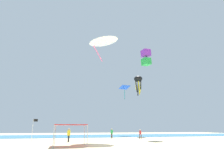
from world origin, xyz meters
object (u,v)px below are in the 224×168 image
at_px(person_near_tent, 140,133).
at_px(kite_octopus_black, 138,80).
at_px(person_central, 69,134).
at_px(person_leftmost, 112,133).
at_px(kite_delta_white, 103,39).
at_px(kite_diamond_blue, 125,88).
at_px(kite_box_purple, 146,57).
at_px(banner_flag, 33,128).
at_px(canopy_tent, 71,125).

height_order(person_near_tent, kite_octopus_black, kite_octopus_black).
bearing_deg(person_central, person_leftmost, 147.60).
bearing_deg(kite_octopus_black, kite_delta_white, -88.72).
distance_m(kite_diamond_blue, kite_delta_white, 20.48).
bearing_deg(kite_delta_white, kite_box_purple, 91.14).
distance_m(person_near_tent, person_leftmost, 5.32).
height_order(banner_flag, kite_octopus_black, kite_octopus_black).
relative_size(person_leftmost, kite_delta_white, 0.27).
relative_size(person_central, kite_octopus_black, 0.37).
relative_size(kite_octopus_black, kite_diamond_blue, 1.37).
bearing_deg(kite_box_purple, canopy_tent, 116.61).
distance_m(person_central, kite_octopus_black, 25.92).
bearing_deg(kite_diamond_blue, person_near_tent, -107.34).
xyz_separation_m(person_near_tent, kite_delta_white, (-7.72, -3.57, 15.82)).
distance_m(person_near_tent, kite_octopus_black, 16.68).
bearing_deg(canopy_tent, person_leftmost, 60.35).
height_order(person_central, kite_diamond_blue, kite_diamond_blue).
height_order(banner_flag, kite_diamond_blue, kite_diamond_blue).
xyz_separation_m(canopy_tent, banner_flag, (-4.83, 7.10, -0.24)).
xyz_separation_m(canopy_tent, kite_octopus_black, (16.69, 21.61, 11.51)).
height_order(canopy_tent, kite_diamond_blue, kite_diamond_blue).
distance_m(person_central, kite_delta_white, 16.56).
height_order(person_central, banner_flag, banner_flag).
xyz_separation_m(person_leftmost, kite_diamond_blue, (6.33, 11.56, 11.25)).
height_order(canopy_tent, kite_box_purple, kite_box_purple).
xyz_separation_m(kite_octopus_black, kite_diamond_blue, (-2.35, 4.02, -1.36)).
distance_m(person_near_tent, person_central, 13.77).
height_order(kite_octopus_black, kite_delta_white, kite_delta_white).
relative_size(kite_octopus_black, kite_delta_white, 0.76).
relative_size(person_near_tent, kite_delta_white, 0.25).
xyz_separation_m(person_leftmost, kite_octopus_black, (8.69, 7.54, 12.61)).
distance_m(canopy_tent, kite_box_purple, 22.93).
xyz_separation_m(person_near_tent, person_leftmost, (-4.69, 2.51, 0.08)).
bearing_deg(kite_box_purple, person_leftmost, 56.78).
height_order(canopy_tent, person_near_tent, canopy_tent).
bearing_deg(person_leftmost, kite_delta_white, 7.24).
bearing_deg(kite_box_purple, person_central, 97.89).
bearing_deg(kite_octopus_black, kite_diamond_blue, 162.31).
height_order(person_leftmost, kite_delta_white, kite_delta_white).
xyz_separation_m(person_leftmost, kite_delta_white, (-3.03, -6.09, 15.74)).
xyz_separation_m(person_central, kite_octopus_black, (16.72, 15.30, 12.57)).
relative_size(banner_flag, kite_box_purple, 0.95).
bearing_deg(kite_octopus_black, person_leftmost, -97.07).
bearing_deg(kite_octopus_black, person_near_tent, -69.71).
bearing_deg(kite_octopus_black, banner_flag, -104.06).
relative_size(person_central, kite_box_purple, 0.56).
distance_m(kite_octopus_black, kite_box_purple, 10.49).
height_order(kite_octopus_black, kite_diamond_blue, kite_octopus_black).
bearing_deg(canopy_tent, kite_box_purple, 38.62).
relative_size(canopy_tent, person_leftmost, 1.90).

